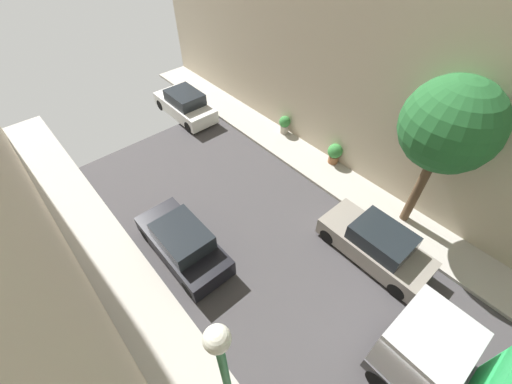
# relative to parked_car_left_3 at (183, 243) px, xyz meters

# --- Properties ---
(ground) EXTENTS (32.00, 32.00, 0.00)m
(ground) POSITION_rel_parked_car_left_3_xyz_m (2.70, -8.15, -0.72)
(ground) COLOR #423F42
(sidewalk_right) EXTENTS (2.00, 44.00, 0.15)m
(sidewalk_right) POSITION_rel_parked_car_left_3_xyz_m (7.70, -8.15, -0.64)
(sidewalk_right) COLOR #B7B2A8
(sidewalk_right) RESTS_ON ground
(parked_car_left_3) EXTENTS (1.78, 4.20, 1.57)m
(parked_car_left_3) POSITION_rel_parked_car_left_3_xyz_m (0.00, 0.00, 0.00)
(parked_car_left_3) COLOR black
(parked_car_left_3) RESTS_ON ground
(parked_car_right_2) EXTENTS (1.78, 4.20, 1.57)m
(parked_car_right_2) POSITION_rel_parked_car_left_3_xyz_m (5.40, -4.82, 0.00)
(parked_car_right_2) COLOR gray
(parked_car_right_2) RESTS_ON ground
(parked_car_right_3) EXTENTS (1.78, 4.20, 1.57)m
(parked_car_right_3) POSITION_rel_parked_car_left_3_xyz_m (5.40, 8.29, 0.00)
(parked_car_right_3) COLOR white
(parked_car_right_3) RESTS_ON ground
(street_tree_1) EXTENTS (3.20, 3.20, 6.25)m
(street_tree_1) POSITION_rel_parked_car_left_3_xyz_m (7.90, -4.66, 4.05)
(street_tree_1) COLOR brown
(street_tree_1) RESTS_ON sidewalk_right
(potted_plant_0) EXTENTS (0.72, 0.72, 1.05)m
(potted_plant_0) POSITION_rel_parked_car_left_3_xyz_m (8.48, -0.34, 0.02)
(potted_plant_0) COLOR brown
(potted_plant_0) RESTS_ON sidewalk_right
(potted_plant_1) EXTENTS (0.61, 0.61, 1.00)m
(potted_plant_1) POSITION_rel_parked_car_left_3_xyz_m (8.42, 3.08, -0.00)
(potted_plant_1) COLOR #B2A899
(potted_plant_1) RESTS_ON sidewalk_right
(lamp_post) EXTENTS (0.44, 0.44, 5.92)m
(lamp_post) POSITION_rel_parked_car_left_3_xyz_m (-1.90, -5.46, 3.29)
(lamp_post) COLOR #26723F
(lamp_post) RESTS_ON sidewalk_left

